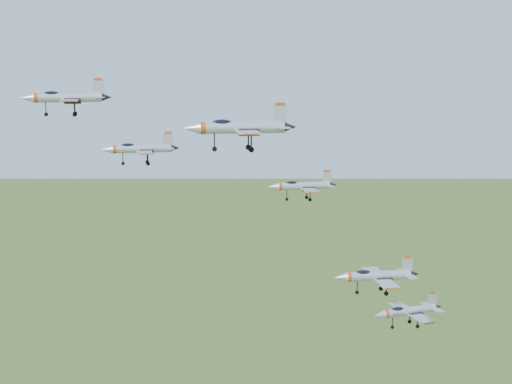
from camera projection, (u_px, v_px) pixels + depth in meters
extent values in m
cylinder|color=#A7ADB4|center=(68.00, 98.00, 108.52)|extent=(10.09, 1.79, 1.45)
cone|color=#A7ADB4|center=(27.00, 98.00, 107.21)|extent=(2.06, 1.52, 1.45)
cone|color=black|center=(107.00, 97.00, 109.77)|extent=(1.60, 1.29, 1.23)
ellipsoid|color=black|center=(51.00, 94.00, 107.89)|extent=(2.49, 1.13, 0.92)
cube|color=#A7ADB4|center=(69.00, 100.00, 105.61)|extent=(2.73, 5.00, 0.16)
cube|color=#A7ADB4|center=(70.00, 98.00, 111.62)|extent=(2.73, 5.00, 0.16)
cube|color=#A7ADB4|center=(98.00, 87.00, 109.24)|extent=(1.68, 0.19, 2.34)
cube|color=#C43B0D|center=(98.00, 79.00, 109.03)|extent=(1.23, 0.20, 0.39)
cylinder|color=#A7ADB4|center=(142.00, 149.00, 99.86)|extent=(8.13, 1.57, 1.17)
cone|color=#A7ADB4|center=(107.00, 149.00, 98.89)|extent=(1.67, 1.25, 1.17)
cone|color=black|center=(175.00, 148.00, 100.80)|extent=(1.31, 1.05, 0.99)
ellipsoid|color=black|center=(128.00, 146.00, 99.39)|extent=(2.02, 0.94, 0.74)
cube|color=#A7ADB4|center=(144.00, 152.00, 97.51)|extent=(2.26, 4.05, 0.13)
cube|color=#A7ADB4|center=(143.00, 148.00, 102.36)|extent=(2.26, 4.05, 0.13)
cube|color=#A7ADB4|center=(168.00, 140.00, 100.39)|extent=(1.35, 0.17, 1.89)
cube|color=#C43B0D|center=(168.00, 133.00, 100.22)|extent=(0.99, 0.17, 0.31)
cylinder|color=#A7ADB4|center=(242.00, 128.00, 78.97)|extent=(9.46, 2.36, 1.35)
cone|color=#A7ADB4|center=(192.00, 128.00, 78.17)|extent=(2.01, 1.55, 1.35)
cone|color=black|center=(290.00, 127.00, 79.75)|extent=(1.57, 1.30, 1.15)
ellipsoid|color=black|center=(222.00, 123.00, 78.56)|extent=(2.38, 1.21, 0.86)
cube|color=#A7ADB4|center=(248.00, 132.00, 76.21)|extent=(2.87, 4.81, 0.15)
cube|color=#A7ADB4|center=(241.00, 128.00, 81.89)|extent=(2.87, 4.81, 0.15)
cube|color=#A7ADB4|center=(280.00, 114.00, 79.34)|extent=(1.57, 0.29, 2.19)
cube|color=#C43B0D|center=(280.00, 104.00, 79.14)|extent=(1.15, 0.27, 0.36)
cylinder|color=#A7ADB4|center=(304.00, 186.00, 109.38)|extent=(8.12, 1.64, 1.16)
cone|color=#A7ADB4|center=(273.00, 187.00, 108.46)|extent=(1.68, 1.26, 1.16)
cone|color=black|center=(333.00, 185.00, 110.27)|extent=(1.31, 1.06, 0.99)
ellipsoid|color=black|center=(292.00, 183.00, 108.93)|extent=(2.02, 0.95, 0.74)
cube|color=#A7ADB4|center=(309.00, 190.00, 107.03)|extent=(2.29, 4.06, 0.13)
cube|color=#A7ADB4|center=(301.00, 185.00, 111.88)|extent=(2.29, 4.06, 0.13)
cube|color=#A7ADB4|center=(327.00, 177.00, 109.87)|extent=(1.35, 0.19, 1.88)
cube|color=#C43B0D|center=(327.00, 171.00, 109.70)|extent=(0.99, 0.18, 0.31)
cylinder|color=#A7ADB4|center=(378.00, 276.00, 90.29)|extent=(8.37, 2.01, 1.20)
cone|color=#A7ADB4|center=(340.00, 277.00, 89.53)|extent=(1.77, 1.35, 1.20)
cone|color=black|center=(414.00, 274.00, 91.02)|extent=(1.38, 1.14, 1.02)
ellipsoid|color=black|center=(363.00, 273.00, 89.90)|extent=(2.10, 1.06, 0.76)
cube|color=#A7ADB4|center=(387.00, 283.00, 87.85)|extent=(2.51, 4.24, 0.13)
cube|color=#A7ADB4|center=(373.00, 272.00, 92.87)|extent=(2.51, 4.24, 0.13)
cube|color=#A7ADB4|center=(407.00, 265.00, 90.65)|extent=(1.39, 0.25, 1.93)
cube|color=#C43B0D|center=(408.00, 257.00, 90.47)|extent=(1.02, 0.23, 0.32)
cylinder|color=#A7ADB4|center=(410.00, 311.00, 107.64)|extent=(8.87, 2.23, 1.27)
cone|color=#A7ADB4|center=(379.00, 315.00, 105.79)|extent=(1.89, 1.46, 1.27)
cone|color=black|center=(438.00, 307.00, 109.43)|extent=(1.48, 1.22, 1.08)
ellipsoid|color=black|center=(397.00, 310.00, 106.81)|extent=(2.24, 1.14, 0.81)
cube|color=#A7ADB4|center=(421.00, 318.00, 105.24)|extent=(2.71, 4.52, 0.14)
cube|color=#A7ADB4|center=(401.00, 307.00, 110.27)|extent=(2.71, 4.52, 0.14)
cube|color=#A7ADB4|center=(432.00, 299.00, 108.82)|extent=(1.47, 0.28, 2.05)
cube|color=#C43B0D|center=(433.00, 293.00, 108.63)|extent=(1.08, 0.25, 0.34)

